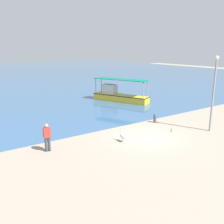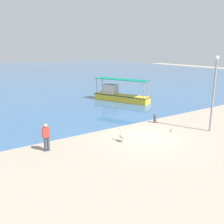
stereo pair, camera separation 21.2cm
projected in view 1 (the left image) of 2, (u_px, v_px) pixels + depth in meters
The scene contains 8 objects.
ground at pixel (147, 137), 17.01m from camera, with size 120.00×120.00×0.00m, color gray.
harbor_water at pixel (1, 75), 55.35m from camera, with size 110.00×90.00×0.00m, color #385F8A.
fishing_boat_far_right at pixel (119, 95), 28.36m from camera, with size 4.04×6.58×2.51m.
pelican at pixel (123, 136), 16.16m from camera, with size 0.33×0.81×0.80m.
lamp_post at pixel (214, 90), 17.60m from camera, with size 0.28×0.28×5.41m.
mooring_bollard at pixel (155, 118), 20.29m from camera, with size 0.24×0.24×0.74m.
fisherman_standing at pixel (47, 137), 14.53m from camera, with size 0.42×0.26×1.69m.
glass_bottle at pixel (171, 130), 18.17m from camera, with size 0.07×0.07×0.27m.
Camera 1 is at (-11.06, -11.86, 5.96)m, focal length 40.00 mm.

